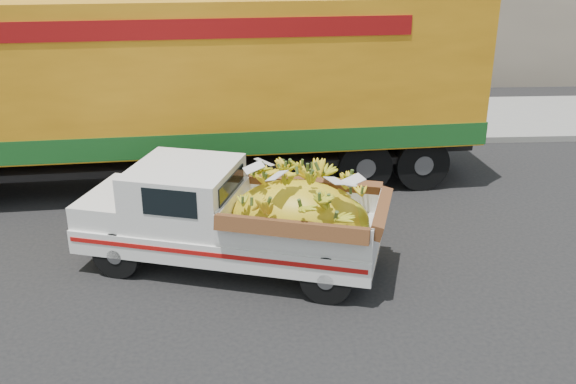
{
  "coord_description": "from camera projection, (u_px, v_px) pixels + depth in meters",
  "views": [
    {
      "loc": [
        0.86,
        -8.73,
        4.91
      ],
      "look_at": [
        1.4,
        0.59,
        1.13
      ],
      "focal_mm": 40.0,
      "sensor_mm": 36.0,
      "label": 1
    }
  ],
  "objects": [
    {
      "name": "sidewalk",
      "position": [
        221.0,
        121.0,
        17.79
      ],
      "size": [
        60.0,
        4.0,
        0.14
      ],
      "primitive_type": "cube",
      "color": "gray",
      "rests_on": "ground"
    },
    {
      "name": "pickup_truck",
      "position": [
        252.0,
        217.0,
        9.81
      ],
      "size": [
        4.9,
        2.93,
        1.62
      ],
      "rotation": [
        0.0,
        0.0,
        -0.29
      ],
      "color": "black",
      "rests_on": "ground"
    },
    {
      "name": "curb",
      "position": [
        218.0,
        144.0,
        15.85
      ],
      "size": [
        60.0,
        0.25,
        0.15
      ],
      "primitive_type": "cube",
      "color": "gray",
      "rests_on": "ground"
    },
    {
      "name": "ground",
      "position": [
        200.0,
        276.0,
        9.88
      ],
      "size": [
        100.0,
        100.0,
        0.0
      ],
      "primitive_type": "plane",
      "color": "black",
      "rests_on": "ground"
    },
    {
      "name": "semi_trailer",
      "position": [
        186.0,
        83.0,
        12.79
      ],
      "size": [
        12.04,
        3.48,
        3.8
      ],
      "rotation": [
        0.0,
        0.0,
        0.08
      ],
      "color": "black",
      "rests_on": "ground"
    }
  ]
}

